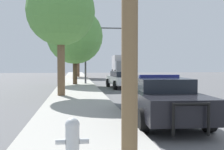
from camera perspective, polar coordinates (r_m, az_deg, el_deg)
name	(u,v)px	position (r m, az deg, el deg)	size (l,w,h in m)	color
sidewalk_left	(81,131)	(7.45, -6.24, -11.32)	(3.00, 110.00, 0.13)	#A3A099
police_car	(161,97)	(9.14, 9.84, -4.52)	(2.19, 5.23, 1.47)	black
fire_hydrant	(72,139)	(4.86, -8.05, -12.81)	(0.56, 0.24, 0.78)	#B7BCC1
traffic_light	(104,43)	(25.12, -1.58, 6.58)	(4.19, 0.35, 5.07)	#424247
car_background_midblock	(122,79)	(21.57, 2.09, -0.80)	(2.14, 4.59, 1.28)	silver
box_truck	(121,65)	(47.17, 1.83, 2.12)	(2.92, 7.74, 3.34)	slate
tree_sidewalk_mid	(75,36)	(24.16, -7.56, 7.87)	(4.75, 4.75, 6.47)	#4C3823
tree_sidewalk_near	(61,12)	(15.65, -10.37, 12.55)	(3.69, 3.69, 6.38)	brown
tree_sidewalk_far	(78,41)	(39.08, -6.97, 6.94)	(4.92, 4.92, 7.44)	brown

